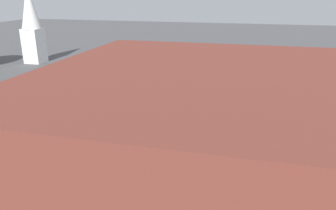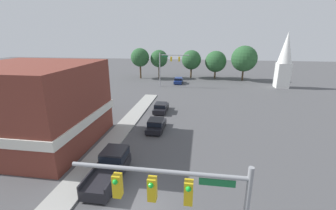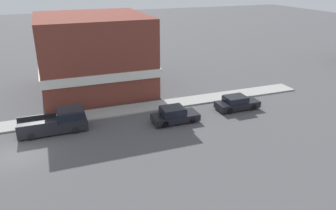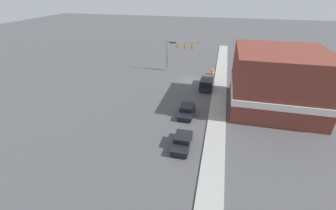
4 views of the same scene
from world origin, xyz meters
The scene contains 8 objects.
ground_plane centered at (0.00, 0.00, 0.00)m, with size 200.00×200.00×0.00m, color #4C4C4F.
sidewalk_curb centered at (-5.70, 0.00, 0.07)m, with size 2.40×60.00×0.14m.
near_signal_assembly centered at (3.42, -4.61, 4.98)m, with size 7.26×0.49×6.78m.
car_lead centered at (-1.40, 13.37, 0.78)m, with size 1.93×4.32×1.50m.
car_second_ahead centered at (-2.06, 20.46, 0.74)m, with size 1.87×4.42×1.42m.
pickup_truck_parked centered at (-3.26, 3.35, 0.96)m, with size 2.09×5.76×1.97m.
construction_barrel centered at (-3.90, -4.27, 0.51)m, with size 0.65×0.65×1.01m.
corner_brick_building centered at (-13.48, 8.16, 4.20)m, with size 12.46×12.29×8.66m.
Camera 4 is at (-5.30, 40.90, 16.34)m, focal length 24.00 mm.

